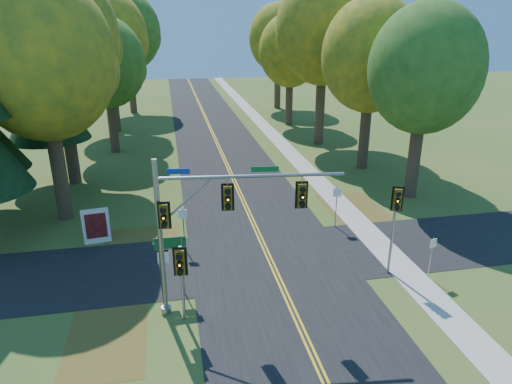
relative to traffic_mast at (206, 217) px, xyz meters
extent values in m
plane|color=#33501C|center=(3.43, 2.03, -4.30)|extent=(160.00, 160.00, 0.00)
cube|color=black|center=(3.43, 2.03, -4.29)|extent=(8.00, 160.00, 0.02)
cube|color=black|center=(3.43, 4.03, -4.29)|extent=(60.00, 6.00, 0.02)
cube|color=gold|center=(3.33, 2.03, -4.27)|extent=(0.10, 160.00, 0.01)
cube|color=gold|center=(3.53, 2.03, -4.27)|extent=(0.10, 160.00, 0.01)
cube|color=#9E998E|center=(9.63, 2.03, -4.27)|extent=(1.60, 160.00, 0.06)
cube|color=brown|center=(-3.07, 6.03, -4.29)|extent=(4.00, 6.00, 0.00)
cube|color=brown|center=(10.23, 8.03, -4.29)|extent=(3.50, 8.00, 0.00)
cube|color=brown|center=(-4.07, -0.97, -4.29)|extent=(3.00, 5.00, 0.00)
cylinder|color=#38281C|center=(-7.77, 11.33, -0.92)|extent=(0.86, 0.86, 6.75)
ellipsoid|color=#B99A18|center=(-7.77, 11.33, 5.25)|extent=(8.00, 8.00, 9.20)
sphere|color=#B99A18|center=(-6.17, 12.53, 4.45)|extent=(4.80, 4.80, 4.80)
sphere|color=#B99A18|center=(-9.17, 10.53, 6.05)|extent=(4.40, 4.40, 4.40)
cylinder|color=#38281C|center=(14.93, 10.73, -1.26)|extent=(0.83, 0.83, 6.08)
ellipsoid|color=#477D27|center=(14.93, 10.73, 4.30)|extent=(7.20, 7.20, 8.28)
sphere|color=#477D27|center=(16.37, 11.81, 3.58)|extent=(4.32, 4.32, 4.32)
sphere|color=#477D27|center=(13.67, 10.01, 5.02)|extent=(3.96, 3.96, 3.96)
cylinder|color=#38281C|center=(-8.37, 18.23, -0.59)|extent=(0.89, 0.89, 7.42)
ellipsoid|color=#B99A18|center=(-8.37, 18.23, 6.14)|extent=(8.60, 8.60, 9.89)
sphere|color=#B99A18|center=(-6.65, 19.52, 5.28)|extent=(5.16, 5.16, 5.16)
sphere|color=#B99A18|center=(-9.88, 17.37, 7.00)|extent=(4.73, 4.73, 4.73)
cylinder|color=#38281C|center=(14.33, 17.53, -1.15)|extent=(0.84, 0.84, 6.30)
ellipsoid|color=#B99A18|center=(14.33, 17.53, 4.66)|extent=(7.60, 7.60, 8.74)
sphere|color=#B99A18|center=(15.85, 18.67, 3.90)|extent=(4.56, 4.56, 4.56)
sphere|color=#B99A18|center=(13.00, 16.77, 5.42)|extent=(4.18, 4.18, 4.18)
cylinder|color=#38281C|center=(-6.17, 26.43, -1.49)|extent=(0.81, 0.81, 5.62)
ellipsoid|color=#477D27|center=(-6.17, 26.43, 3.71)|extent=(6.80, 6.80, 7.82)
sphere|color=#477D27|center=(-4.81, 27.45, 3.03)|extent=(4.08, 4.08, 4.08)
sphere|color=#477D27|center=(-7.36, 25.75, 4.39)|extent=(3.74, 3.74, 3.74)
cylinder|color=#38281C|center=(13.23, 25.63, -0.47)|extent=(0.90, 0.90, 7.65)
ellipsoid|color=#B99A18|center=(13.23, 25.63, 6.43)|extent=(8.80, 8.80, 10.12)
sphere|color=#B99A18|center=(14.99, 26.95, 5.55)|extent=(5.28, 5.28, 5.28)
sphere|color=#B99A18|center=(11.69, 24.75, 7.31)|extent=(4.84, 4.84, 4.84)
cylinder|color=#38281C|center=(-6.77, 35.13, -0.81)|extent=(0.87, 0.87, 6.98)
ellipsoid|color=#B99A18|center=(-6.77, 35.13, 5.55)|extent=(8.20, 8.20, 9.43)
sphere|color=#B99A18|center=(-5.13, 36.36, 4.73)|extent=(4.92, 4.92, 4.92)
sphere|color=#B99A18|center=(-8.21, 34.31, 6.37)|extent=(4.51, 4.51, 4.51)
cylinder|color=#38281C|center=(12.63, 34.83, -1.37)|extent=(0.82, 0.82, 5.85)
ellipsoid|color=#B99A18|center=(12.63, 34.83, 4.00)|extent=(7.00, 7.00, 8.05)
sphere|color=#B99A18|center=(14.03, 35.88, 3.30)|extent=(4.20, 4.20, 4.20)
sphere|color=#B99A18|center=(11.40, 34.13, 4.70)|extent=(3.85, 3.85, 3.85)
cylinder|color=#38281C|center=(-5.57, 46.03, -0.70)|extent=(0.88, 0.88, 7.20)
ellipsoid|color=#477D27|center=(-5.57, 46.03, 5.84)|extent=(8.40, 8.40, 9.66)
sphere|color=#477D27|center=(-3.89, 47.29, 5.00)|extent=(5.04, 5.04, 5.04)
sphere|color=#477D27|center=(-7.04, 45.19, 6.68)|extent=(4.62, 4.62, 4.62)
cylinder|color=#38281C|center=(13.83, 45.53, -1.04)|extent=(0.85, 0.85, 6.53)
ellipsoid|color=#B99A18|center=(13.83, 45.53, 4.96)|extent=(7.80, 7.80, 8.97)
sphere|color=#B99A18|center=(15.39, 46.70, 4.18)|extent=(4.68, 4.68, 4.68)
sphere|color=#B99A18|center=(12.46, 44.75, 5.74)|extent=(4.29, 4.29, 4.29)
cylinder|color=#38281C|center=(-9.57, 18.03, -2.59)|extent=(0.50, 0.50, 3.42)
cone|color=black|center=(-9.57, 18.03, 1.85)|extent=(5.60, 5.60, 5.45)
cone|color=black|center=(-9.57, 18.03, 5.74)|extent=(4.57, 4.57, 5.45)
cylinder|color=gray|center=(-1.80, 0.24, -0.96)|extent=(0.21, 0.21, 6.68)
cylinder|color=gray|center=(-1.80, 0.24, -4.16)|extent=(0.42, 0.42, 0.29)
cylinder|color=gray|center=(1.76, -0.15, 1.62)|extent=(7.13, 0.91, 0.13)
cylinder|color=gray|center=(-0.76, 0.12, 0.67)|extent=(2.16, 0.32, 1.97)
cylinder|color=gray|center=(0.86, -0.05, 1.45)|extent=(0.04, 0.04, 0.34)
cube|color=#72590C|center=(0.86, -0.05, 0.80)|extent=(0.35, 0.32, 0.95)
cube|color=black|center=(0.86, -0.05, 0.80)|extent=(0.50, 0.08, 1.13)
sphere|color=orange|center=(0.83, -0.27, 0.80)|extent=(0.17, 0.17, 0.17)
cylinder|color=black|center=(0.83, -0.27, 1.11)|extent=(0.24, 0.18, 0.23)
cylinder|color=black|center=(0.83, -0.27, 0.80)|extent=(0.24, 0.18, 0.23)
cylinder|color=black|center=(0.83, -0.27, 0.50)|extent=(0.24, 0.18, 0.23)
cylinder|color=gray|center=(3.71, -0.36, 1.45)|extent=(0.04, 0.04, 0.34)
cube|color=#72590C|center=(3.71, -0.36, 0.80)|extent=(0.35, 0.32, 0.95)
cube|color=black|center=(3.71, -0.36, 0.80)|extent=(0.50, 0.08, 1.13)
sphere|color=orange|center=(3.68, -0.58, 0.80)|extent=(0.17, 0.17, 0.17)
cylinder|color=black|center=(3.68, -0.58, 1.11)|extent=(0.24, 0.18, 0.23)
cylinder|color=black|center=(3.68, -0.58, 0.80)|extent=(0.24, 0.18, 0.23)
cylinder|color=black|center=(3.68, -0.58, 0.50)|extent=(0.24, 0.18, 0.23)
cube|color=#72590C|center=(-1.58, 0.07, 0.19)|extent=(0.35, 0.32, 0.95)
cube|color=black|center=(-1.58, 0.07, 0.19)|extent=(0.50, 0.08, 1.13)
sphere|color=orange|center=(-1.60, -0.15, 0.19)|extent=(0.17, 0.17, 0.17)
cylinder|color=black|center=(-1.60, -0.15, 0.50)|extent=(0.24, 0.18, 0.23)
cylinder|color=black|center=(-1.60, -0.15, 0.19)|extent=(0.24, 0.18, 0.23)
cylinder|color=black|center=(-1.60, -0.15, -0.12)|extent=(0.24, 0.18, 0.23)
cube|color=navy|center=(-0.95, 0.15, 1.89)|extent=(0.86, 0.13, 0.21)
cube|color=#0C5926|center=(2.28, -0.21, 1.89)|extent=(1.05, 0.15, 0.21)
cylinder|color=#9B9FA4|center=(8.78, 1.47, -2.08)|extent=(0.12, 0.12, 4.43)
cube|color=#72590C|center=(8.70, 1.26, -0.37)|extent=(0.43, 0.41, 1.01)
cube|color=black|center=(8.70, 1.26, -0.37)|extent=(0.50, 0.22, 1.19)
sphere|color=orange|center=(8.62, 1.05, -0.37)|extent=(0.18, 0.18, 0.18)
cylinder|color=black|center=(8.62, 1.05, -0.05)|extent=(0.28, 0.24, 0.24)
cylinder|color=black|center=(8.62, 1.05, -0.37)|extent=(0.28, 0.24, 0.24)
cylinder|color=black|center=(8.62, 1.05, -0.69)|extent=(0.28, 0.24, 0.24)
cylinder|color=#9A9CA2|center=(-1.07, -0.36, -2.64)|extent=(0.12, 0.12, 3.33)
cube|color=#72590C|center=(-1.10, -0.59, -1.49)|extent=(0.39, 0.35, 1.04)
cube|color=black|center=(-1.10, -0.59, -1.49)|extent=(0.54, 0.10, 1.23)
sphere|color=orange|center=(-1.13, -0.83, -1.49)|extent=(0.19, 0.19, 0.19)
cylinder|color=black|center=(-1.13, -0.83, -1.16)|extent=(0.27, 0.20, 0.25)
cylinder|color=black|center=(-1.13, -0.83, -1.49)|extent=(0.27, 0.20, 0.25)
cylinder|color=black|center=(-1.13, -0.83, -1.82)|extent=(0.27, 0.20, 0.25)
cylinder|color=gray|center=(-1.94, 1.53, -2.85)|extent=(0.06, 0.06, 2.89)
cylinder|color=gray|center=(-0.98, 1.52, -2.85)|extent=(0.06, 0.06, 2.89)
cube|color=#0B4F21|center=(-1.46, 1.55, -1.75)|extent=(1.35, 0.06, 0.53)
cube|color=silver|center=(-1.46, 1.55, -1.75)|extent=(1.16, 0.02, 0.08)
cube|color=silver|center=(-1.80, 1.56, -2.42)|extent=(0.48, 0.04, 0.53)
cube|color=black|center=(-1.80, 1.56, -2.10)|extent=(0.48, 0.01, 0.10)
cube|color=silver|center=(-1.12, 1.55, -2.42)|extent=(0.48, 0.04, 0.53)
cube|color=black|center=(-1.12, 1.55, -2.10)|extent=(0.48, 0.01, 0.10)
cube|color=silver|center=(-5.42, 7.50, -3.31)|extent=(1.44, 0.38, 1.97)
cube|color=maroon|center=(-5.40, 7.39, -3.26)|extent=(1.09, 0.16, 1.42)
cube|color=silver|center=(-5.96, 7.43, -4.13)|extent=(0.10, 0.10, 0.33)
cube|color=silver|center=(-4.88, 7.57, -4.13)|extent=(0.10, 0.10, 0.33)
cylinder|color=gray|center=(8.09, 6.94, -3.03)|extent=(0.06, 0.06, 2.53)
cube|color=silver|center=(8.08, 6.92, -2.12)|extent=(0.48, 0.06, 0.52)
cylinder|color=gray|center=(10.41, 0.65, -3.24)|extent=(0.05, 0.05, 2.12)
cube|color=silver|center=(10.42, 0.63, -2.46)|extent=(0.39, 0.16, 0.43)
cylinder|color=gray|center=(-0.77, 5.70, -3.09)|extent=(0.06, 0.06, 2.42)
cube|color=white|center=(-0.77, 5.68, -2.21)|extent=(0.46, 0.10, 0.50)
camera|label=1|loc=(-1.18, -16.24, 7.16)|focal=32.00mm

